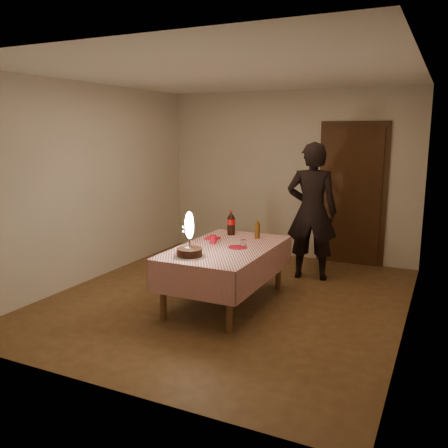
{
  "coord_description": "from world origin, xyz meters",
  "views": [
    {
      "loc": [
        2.3,
        -4.92,
        1.98
      ],
      "look_at": [
        0.04,
        -0.18,
        0.95
      ],
      "focal_mm": 38.0,
      "sensor_mm": 36.0,
      "label": 1
    }
  ],
  "objects_px": {
    "cola_bottle": "(231,223)",
    "amber_bottle_right": "(257,229)",
    "birthday_cake": "(190,245)",
    "clear_cup": "(244,244)",
    "red_plate": "(238,247)",
    "dining_table": "(226,254)",
    "red_cup": "(213,239)",
    "photographer": "(312,211)"
  },
  "relations": [
    {
      "from": "red_plate",
      "to": "birthday_cake",
      "type": "bearing_deg",
      "value": -117.86
    },
    {
      "from": "red_plate",
      "to": "amber_bottle_right",
      "type": "bearing_deg",
      "value": 86.94
    },
    {
      "from": "red_cup",
      "to": "photographer",
      "type": "xyz_separation_m",
      "value": [
        0.83,
        1.29,
        0.2
      ]
    },
    {
      "from": "birthday_cake",
      "to": "red_cup",
      "type": "bearing_deg",
      "value": 93.46
    },
    {
      "from": "red_cup",
      "to": "cola_bottle",
      "type": "bearing_deg",
      "value": 91.65
    },
    {
      "from": "dining_table",
      "to": "birthday_cake",
      "type": "relative_size",
      "value": 3.57
    },
    {
      "from": "red_plate",
      "to": "red_cup",
      "type": "height_order",
      "value": "red_cup"
    },
    {
      "from": "red_plate",
      "to": "cola_bottle",
      "type": "bearing_deg",
      "value": 121.07
    },
    {
      "from": "dining_table",
      "to": "amber_bottle_right",
      "type": "relative_size",
      "value": 6.75
    },
    {
      "from": "dining_table",
      "to": "photographer",
      "type": "bearing_deg",
      "value": 65.29
    },
    {
      "from": "red_cup",
      "to": "clear_cup",
      "type": "distance_m",
      "value": 0.4
    },
    {
      "from": "red_cup",
      "to": "cola_bottle",
      "type": "xyz_separation_m",
      "value": [
        -0.02,
        0.54,
        0.1
      ]
    },
    {
      "from": "amber_bottle_right",
      "to": "photographer",
      "type": "relative_size",
      "value": 0.14
    },
    {
      "from": "clear_cup",
      "to": "photographer",
      "type": "height_order",
      "value": "photographer"
    },
    {
      "from": "birthday_cake",
      "to": "cola_bottle",
      "type": "xyz_separation_m",
      "value": [
        -0.05,
        1.17,
        0.03
      ]
    },
    {
      "from": "red_plate",
      "to": "red_cup",
      "type": "distance_m",
      "value": 0.35
    },
    {
      "from": "dining_table",
      "to": "photographer",
      "type": "xyz_separation_m",
      "value": [
        0.63,
        1.37,
        0.34
      ]
    },
    {
      "from": "clear_cup",
      "to": "amber_bottle_right",
      "type": "relative_size",
      "value": 0.35
    },
    {
      "from": "red_plate",
      "to": "cola_bottle",
      "type": "xyz_separation_m",
      "value": [
        -0.36,
        0.59,
        0.15
      ]
    },
    {
      "from": "clear_cup",
      "to": "birthday_cake",
      "type": "bearing_deg",
      "value": -120.6
    },
    {
      "from": "dining_table",
      "to": "clear_cup",
      "type": "height_order",
      "value": "clear_cup"
    },
    {
      "from": "birthday_cake",
      "to": "red_plate",
      "type": "relative_size",
      "value": 2.19
    },
    {
      "from": "birthday_cake",
      "to": "amber_bottle_right",
      "type": "bearing_deg",
      "value": 73.31
    },
    {
      "from": "photographer",
      "to": "red_plate",
      "type": "bearing_deg",
      "value": -109.83
    },
    {
      "from": "red_plate",
      "to": "clear_cup",
      "type": "xyz_separation_m",
      "value": [
        0.06,
        0.03,
        0.04
      ]
    },
    {
      "from": "clear_cup",
      "to": "photographer",
      "type": "relative_size",
      "value": 0.05
    },
    {
      "from": "dining_table",
      "to": "amber_bottle_right",
      "type": "bearing_deg",
      "value": 72.75
    },
    {
      "from": "birthday_cake",
      "to": "amber_bottle_right",
      "type": "relative_size",
      "value": 1.89
    },
    {
      "from": "dining_table",
      "to": "red_plate",
      "type": "bearing_deg",
      "value": 6.99
    },
    {
      "from": "cola_bottle",
      "to": "red_plate",
      "type": "bearing_deg",
      "value": -58.93
    },
    {
      "from": "birthday_cake",
      "to": "clear_cup",
      "type": "xyz_separation_m",
      "value": [
        0.36,
        0.61,
        -0.08
      ]
    },
    {
      "from": "red_plate",
      "to": "red_cup",
      "type": "relative_size",
      "value": 2.2
    },
    {
      "from": "dining_table",
      "to": "clear_cup",
      "type": "relative_size",
      "value": 19.11
    },
    {
      "from": "red_cup",
      "to": "birthday_cake",
      "type": "bearing_deg",
      "value": -86.54
    },
    {
      "from": "birthday_cake",
      "to": "cola_bottle",
      "type": "relative_size",
      "value": 1.52
    },
    {
      "from": "dining_table",
      "to": "clear_cup",
      "type": "bearing_deg",
      "value": 14.59
    },
    {
      "from": "birthday_cake",
      "to": "photographer",
      "type": "bearing_deg",
      "value": 67.67
    },
    {
      "from": "red_plate",
      "to": "cola_bottle",
      "type": "distance_m",
      "value": 0.71
    },
    {
      "from": "dining_table",
      "to": "birthday_cake",
      "type": "bearing_deg",
      "value": -106.13
    },
    {
      "from": "amber_bottle_right",
      "to": "dining_table",
      "type": "bearing_deg",
      "value": -107.25
    },
    {
      "from": "birthday_cake",
      "to": "red_plate",
      "type": "bearing_deg",
      "value": 62.14
    },
    {
      "from": "cola_bottle",
      "to": "amber_bottle_right",
      "type": "distance_m",
      "value": 0.39
    }
  ]
}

